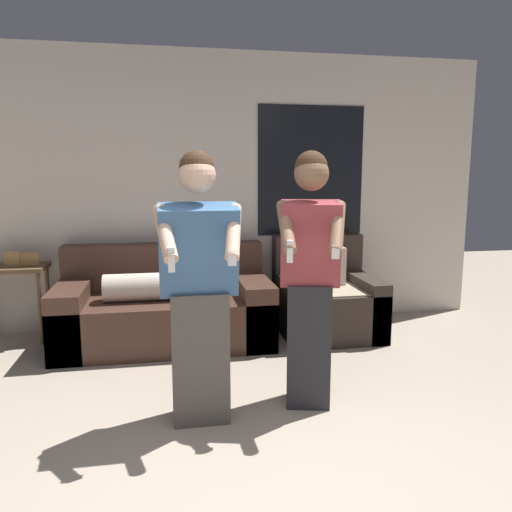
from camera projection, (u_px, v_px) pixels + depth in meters
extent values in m
cube|color=silver|center=(207.00, 191.00, 4.96)|extent=(5.70, 0.06, 2.70)
cube|color=black|center=(311.00, 171.00, 5.09)|extent=(1.10, 0.01, 1.30)
cube|color=#472D23|center=(166.00, 319.00, 4.52)|extent=(1.88, 0.97, 0.43)
cube|color=#472D23|center=(164.00, 265.00, 4.81)|extent=(1.88, 0.22, 0.43)
cube|color=#472D23|center=(73.00, 316.00, 4.36)|extent=(0.28, 0.97, 0.57)
cube|color=#472D23|center=(253.00, 308.00, 4.65)|extent=(0.28, 0.97, 0.57)
cylinder|color=beige|center=(165.00, 286.00, 4.35)|extent=(1.03, 0.24, 0.24)
cube|color=#332823|center=(327.00, 310.00, 4.78)|extent=(0.89, 0.91, 0.45)
cube|color=#332823|center=(317.00, 257.00, 5.05)|extent=(0.89, 0.20, 0.46)
cube|color=#332823|center=(291.00, 307.00, 4.71)|extent=(0.18, 0.91, 0.55)
cube|color=#332823|center=(363.00, 304.00, 4.84)|extent=(0.18, 0.91, 0.55)
cube|color=tan|center=(329.00, 288.00, 4.70)|extent=(0.76, 0.73, 0.01)
cube|color=beige|center=(326.00, 266.00, 4.78)|extent=(0.36, 0.14, 0.36)
cube|color=brown|center=(13.00, 268.00, 4.50)|extent=(0.58, 0.41, 0.04)
cylinder|color=brown|center=(40.00, 309.00, 4.44)|extent=(0.04, 0.04, 0.66)
cylinder|color=brown|center=(49.00, 300.00, 4.76)|extent=(0.04, 0.04, 0.66)
cube|color=tan|center=(12.00, 260.00, 4.48)|extent=(0.13, 0.02, 0.15)
cube|color=tan|center=(30.00, 260.00, 4.53)|extent=(0.16, 0.02, 0.13)
cube|color=#56514C|center=(200.00, 356.00, 3.07)|extent=(0.35, 0.24, 0.82)
cube|color=#3D6693|center=(198.00, 249.00, 2.93)|extent=(0.46, 0.32, 0.55)
sphere|color=#DBAD8E|center=(197.00, 175.00, 2.85)|extent=(0.22, 0.22, 0.22)
sphere|color=#3D2819|center=(197.00, 168.00, 2.85)|extent=(0.20, 0.20, 0.20)
cylinder|color=#DBAD8E|center=(165.00, 233.00, 2.74)|extent=(0.14, 0.36, 0.31)
cube|color=white|center=(171.00, 260.00, 2.62)|extent=(0.04, 0.04, 0.13)
cylinder|color=#DBAD8E|center=(233.00, 232.00, 2.80)|extent=(0.15, 0.36, 0.31)
cube|color=white|center=(232.00, 258.00, 2.67)|extent=(0.04, 0.04, 0.08)
cube|color=#28282D|center=(308.00, 344.00, 3.28)|extent=(0.33, 0.30, 0.82)
cube|color=#99383D|center=(310.00, 243.00, 3.16)|extent=(0.43, 0.36, 0.55)
sphere|color=brown|center=(312.00, 173.00, 3.08)|extent=(0.22, 0.22, 0.22)
sphere|color=#3D2819|center=(311.00, 167.00, 3.08)|extent=(0.21, 0.21, 0.21)
cylinder|color=brown|center=(286.00, 227.00, 3.00)|extent=(0.11, 0.36, 0.31)
cube|color=white|center=(290.00, 251.00, 2.87)|extent=(0.04, 0.04, 0.13)
cylinder|color=brown|center=(337.00, 227.00, 2.98)|extent=(0.21, 0.36, 0.31)
cube|color=white|center=(335.00, 252.00, 2.86)|extent=(0.05, 0.05, 0.08)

